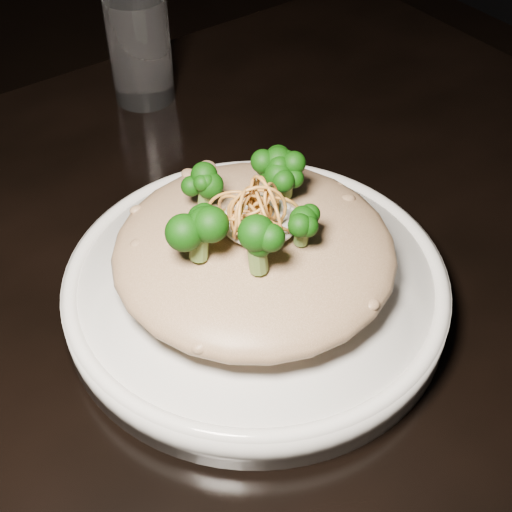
# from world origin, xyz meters

# --- Properties ---
(table) EXTENTS (1.10, 0.80, 0.75)m
(table) POSITION_xyz_m (0.00, 0.00, 0.67)
(table) COLOR black
(table) RESTS_ON ground
(plate) EXTENTS (0.32, 0.32, 0.03)m
(plate) POSITION_xyz_m (0.03, -0.05, 0.77)
(plate) COLOR silver
(plate) RESTS_ON table
(risotto) EXTENTS (0.23, 0.23, 0.05)m
(risotto) POSITION_xyz_m (0.03, -0.05, 0.81)
(risotto) COLOR brown
(risotto) RESTS_ON plate
(broccoli) EXTENTS (0.14, 0.14, 0.05)m
(broccoli) POSITION_xyz_m (0.03, -0.05, 0.86)
(broccoli) COLOR black
(broccoli) RESTS_ON risotto
(cheese) EXTENTS (0.06, 0.06, 0.02)m
(cheese) POSITION_xyz_m (0.03, -0.05, 0.84)
(cheese) COLOR silver
(cheese) RESTS_ON risotto
(shallots) EXTENTS (0.06, 0.06, 0.04)m
(shallots) POSITION_xyz_m (0.03, -0.05, 0.87)
(shallots) COLOR brown
(shallots) RESTS_ON cheese
(drinking_glass) EXTENTS (0.09, 0.09, 0.12)m
(drinking_glass) POSITION_xyz_m (0.12, 0.29, 0.81)
(drinking_glass) COLOR white
(drinking_glass) RESTS_ON table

